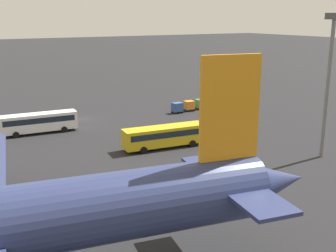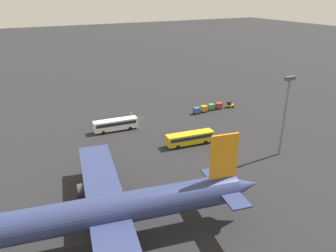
{
  "view_description": "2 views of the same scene",
  "coord_description": "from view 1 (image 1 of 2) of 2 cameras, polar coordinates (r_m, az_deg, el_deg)",
  "views": [
    {
      "loc": [
        24.61,
        73.51,
        18.55
      ],
      "look_at": [
        -4.31,
        24.21,
        3.57
      ],
      "focal_mm": 45.0,
      "sensor_mm": 36.0,
      "label": 1
    },
    {
      "loc": [
        34.68,
        87.04,
        36.26
      ],
      "look_at": [
        -0.05,
        19.53,
        4.69
      ],
      "focal_mm": 35.0,
      "sensor_mm": 36.0,
      "label": 2
    }
  ],
  "objects": [
    {
      "name": "worker_person",
      "position": [
        81.1,
        -13.14,
        1.7
      ],
      "size": [
        0.38,
        0.38,
        1.74
      ],
      "color": "#1E1E2D",
      "rests_on": "ground"
    },
    {
      "name": "ground_plane",
      "position": [
        79.71,
        -11.56,
        0.92
      ],
      "size": [
        600.0,
        600.0,
        0.0
      ],
      "primitive_type": "plane",
      "color": "#232326"
    },
    {
      "name": "shuttle_bus_far",
      "position": [
        60.8,
        -0.46,
        -1.23
      ],
      "size": [
        12.55,
        4.14,
        3.12
      ],
      "rotation": [
        0.0,
        0.0,
        -0.11
      ],
      "color": "gold",
      "rests_on": "ground"
    },
    {
      "name": "baggage_tug",
      "position": [
        90.36,
        8.29,
        3.29
      ],
      "size": [
        2.56,
        1.92,
        2.1
      ],
      "rotation": [
        0.0,
        0.0,
        -0.14
      ],
      "color": "gold",
      "rests_on": "ground"
    },
    {
      "name": "cargo_cart_blue",
      "position": [
        82.78,
        1.26,
        2.58
      ],
      "size": [
        2.02,
        1.71,
        2.06
      ],
      "rotation": [
        0.0,
        0.0,
        0.01
      ],
      "color": "#38383D",
      "rests_on": "ground"
    },
    {
      "name": "shuttle_bus_near",
      "position": [
        71.44,
        -17.13,
        0.59
      ],
      "size": [
        12.35,
        3.68,
        3.27
      ],
      "rotation": [
        0.0,
        0.0,
        -0.08
      ],
      "color": "white",
      "rests_on": "ground"
    },
    {
      "name": "cargo_cart_red",
      "position": [
        88.25,
        6.04,
        3.26
      ],
      "size": [
        2.02,
        1.71,
        2.06
      ],
      "rotation": [
        0.0,
        0.0,
        0.01
      ],
      "color": "#38383D",
      "rests_on": "ground"
    },
    {
      "name": "cargo_cart_green",
      "position": [
        86.61,
        4.4,
        3.08
      ],
      "size": [
        2.02,
        1.71,
        2.06
      ],
      "rotation": [
        0.0,
        0.0,
        0.01
      ],
      "color": "#38383D",
      "rests_on": "ground"
    },
    {
      "name": "light_pole",
      "position": [
        58.66,
        20.99,
        6.81
      ],
      "size": [
        2.8,
        0.7,
        18.93
      ],
      "color": "slate",
      "rests_on": "ground"
    },
    {
      "name": "cargo_cart_orange",
      "position": [
        84.66,
        2.87,
        2.83
      ],
      "size": [
        2.02,
        1.71,
        2.06
      ],
      "rotation": [
        0.0,
        0.0,
        0.01
      ],
      "color": "#38383D",
      "rests_on": "ground"
    }
  ]
}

